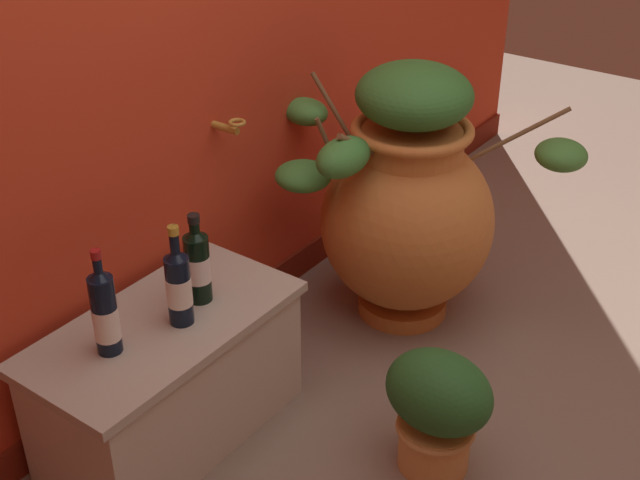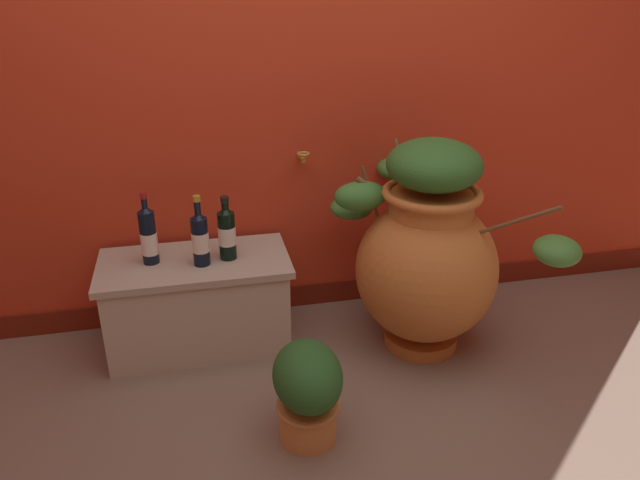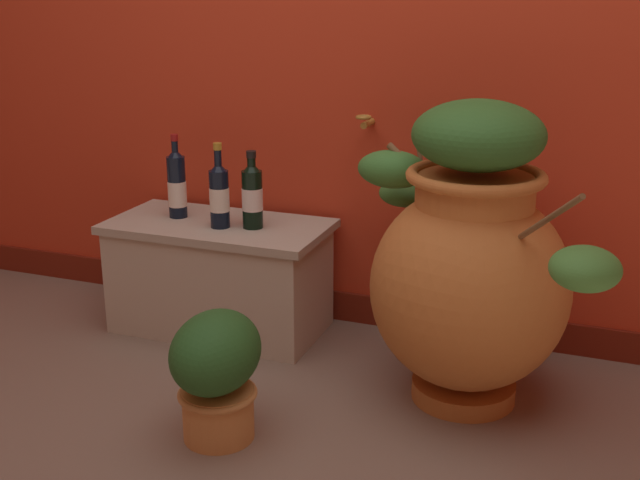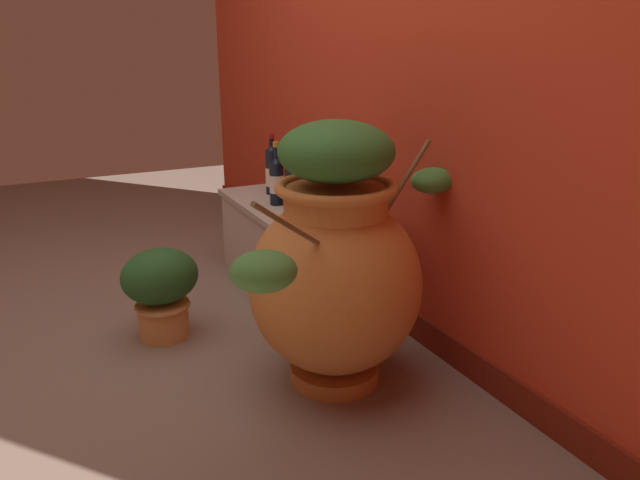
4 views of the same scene
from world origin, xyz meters
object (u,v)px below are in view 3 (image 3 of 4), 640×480
wine_bottle_left (252,194)px  wine_bottle_middle (219,193)px  wine_bottle_right (177,184)px  terracotta_urn (470,265)px  potted_shrub (216,370)px

wine_bottle_left → wine_bottle_middle: (-0.11, -0.04, -0.00)m
wine_bottle_middle → wine_bottle_right: size_ratio=0.98×
terracotta_urn → wine_bottle_right: 1.17m
terracotta_urn → potted_shrub: terracotta_urn is taller
potted_shrub → wine_bottle_middle: bearing=115.9°
terracotta_urn → wine_bottle_left: 0.85m
terracotta_urn → wine_bottle_right: size_ratio=3.15×
wine_bottle_left → potted_shrub: 0.79m
wine_bottle_left → wine_bottle_right: bearing=175.3°
terracotta_urn → potted_shrub: bearing=-141.8°
wine_bottle_left → potted_shrub: bearing=-73.4°
potted_shrub → wine_bottle_right: bearing=126.3°
terracotta_urn → wine_bottle_middle: (-0.93, 0.17, 0.09)m
wine_bottle_middle → potted_shrub: (0.32, -0.66, -0.33)m
terracotta_urn → potted_shrub: size_ratio=2.55×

